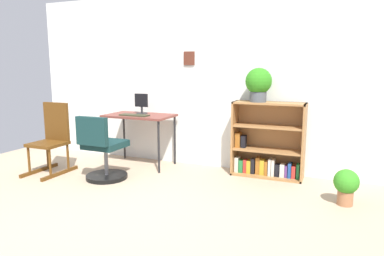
{
  "coord_description": "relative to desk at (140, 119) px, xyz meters",
  "views": [
    {
      "loc": [
        1.97,
        -2.54,
        1.4
      ],
      "look_at": [
        0.38,
        1.21,
        0.7
      ],
      "focal_mm": 33.13,
      "sensor_mm": 36.0,
      "label": 1
    }
  ],
  "objects": [
    {
      "name": "bookshelf_low",
      "position": [
        1.78,
        0.21,
        -0.26
      ],
      "size": [
        0.9,
        0.3,
        0.97
      ],
      "color": "#9D6D3D",
      "rests_on": "ground_plane"
    },
    {
      "name": "potted_plant_on_shelf",
      "position": [
        1.65,
        0.15,
        0.53
      ],
      "size": [
        0.33,
        0.33,
        0.43
      ],
      "color": "#474C51",
      "rests_on": "bookshelf_low"
    },
    {
      "name": "office_chair",
      "position": [
        -0.07,
        -0.77,
        -0.32
      ],
      "size": [
        0.52,
        0.55,
        0.82
      ],
      "color": "black",
      "rests_on": "ground_plane"
    },
    {
      "name": "desk",
      "position": [
        0.0,
        0.0,
        0.0
      ],
      "size": [
        0.95,
        0.57,
        0.74
      ],
      "color": "brown",
      "rests_on": "ground_plane"
    },
    {
      "name": "monitor",
      "position": [
        -0.02,
        0.1,
        0.21
      ],
      "size": [
        0.2,
        0.16,
        0.29
      ],
      "color": "#262628",
      "rests_on": "desk"
    },
    {
      "name": "ground_plane",
      "position": [
        0.66,
        -1.75,
        -0.67
      ],
      "size": [
        6.24,
        6.24,
        0.0
      ],
      "primitive_type": "plane",
      "color": "tan"
    },
    {
      "name": "keyboard",
      "position": [
        0.0,
        -0.14,
        0.07
      ],
      "size": [
        0.42,
        0.15,
        0.02
      ],
      "primitive_type": "cube",
      "color": "#333523",
      "rests_on": "desk"
    },
    {
      "name": "rocking_chair",
      "position": [
        -0.91,
        -0.75,
        -0.2
      ],
      "size": [
        0.42,
        0.64,
        0.93
      ],
      "color": "#573311",
      "rests_on": "ground_plane"
    },
    {
      "name": "wall_back",
      "position": [
        0.66,
        0.4,
        0.54
      ],
      "size": [
        5.2,
        0.12,
        2.43
      ],
      "color": "silver",
      "rests_on": "ground_plane"
    },
    {
      "name": "potted_plant_floor",
      "position": [
        2.72,
        -0.48,
        -0.45
      ],
      "size": [
        0.25,
        0.25,
        0.38
      ],
      "color": "#9E6642",
      "rests_on": "ground_plane"
    }
  ]
}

